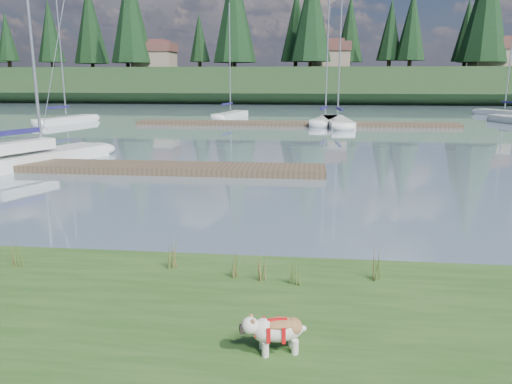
# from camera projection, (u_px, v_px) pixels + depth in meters

# --- Properties ---
(ground) EXTENTS (200.00, 200.00, 0.00)m
(ground) POSITION_uv_depth(u_px,v_px,m) (270.00, 125.00, 40.86)
(ground) COLOR #7A90A2
(ground) RESTS_ON ground
(ridge) EXTENTS (200.00, 20.00, 5.00)m
(ridge) POSITION_uv_depth(u_px,v_px,m) (292.00, 86.00, 81.94)
(ridge) COLOR #1C3218
(ridge) RESTS_ON ground
(bulldog) EXTENTS (0.87, 0.49, 0.51)m
(bulldog) POSITION_uv_depth(u_px,v_px,m) (277.00, 329.00, 6.45)
(bulldog) COLOR silver
(bulldog) RESTS_ON bank
(sailboat_main) EXTENTS (4.98, 9.00, 12.91)m
(sailboat_main) POSITION_uv_depth(u_px,v_px,m) (41.00, 155.00, 22.64)
(sailboat_main) COLOR silver
(sailboat_main) RESTS_ON ground
(dock_near) EXTENTS (16.00, 2.00, 0.30)m
(dock_near) POSITION_uv_depth(u_px,v_px,m) (134.00, 167.00, 20.92)
(dock_near) COLOR #4C3D2C
(dock_near) RESTS_ON ground
(dock_far) EXTENTS (26.00, 2.20, 0.30)m
(dock_far) POSITION_uv_depth(u_px,v_px,m) (294.00, 124.00, 40.61)
(dock_far) COLOR #4C3D2C
(dock_far) RESTS_ON ground
(sailboat_bg_0) EXTENTS (3.28, 7.27, 10.47)m
(sailboat_bg_0) POSITION_uv_depth(u_px,v_px,m) (72.00, 119.00, 42.93)
(sailboat_bg_0) COLOR silver
(sailboat_bg_0) RESTS_ON ground
(sailboat_bg_1) EXTENTS (2.81, 7.16, 10.59)m
(sailboat_bg_1) POSITION_uv_depth(u_px,v_px,m) (233.00, 114.00, 48.29)
(sailboat_bg_1) COLOR silver
(sailboat_bg_1) RESTS_ON ground
(sailboat_bg_2) EXTENTS (2.81, 7.26, 10.80)m
(sailboat_bg_2) POSITION_uv_depth(u_px,v_px,m) (327.00, 120.00, 42.21)
(sailboat_bg_2) COLOR silver
(sailboat_bg_2) RESTS_ON ground
(sailboat_bg_3) EXTENTS (2.41, 8.92, 12.86)m
(sailboat_bg_3) POSITION_uv_depth(u_px,v_px,m) (336.00, 121.00, 41.38)
(sailboat_bg_3) COLOR silver
(sailboat_bg_3) RESTS_ON ground
(sailboat_bg_5) EXTENTS (4.80, 6.84, 10.27)m
(sailboat_bg_5) POSITION_uv_depth(u_px,v_px,m) (499.00, 112.00, 50.96)
(sailboat_bg_5) COLOR silver
(sailboat_bg_5) RESTS_ON ground
(weed_0) EXTENTS (0.17, 0.14, 0.72)m
(weed_0) POSITION_uv_depth(u_px,v_px,m) (172.00, 253.00, 9.29)
(weed_0) COLOR #475B23
(weed_0) RESTS_ON bank
(weed_1) EXTENTS (0.17, 0.14, 0.52)m
(weed_1) POSITION_uv_depth(u_px,v_px,m) (232.00, 265.00, 8.91)
(weed_1) COLOR #475B23
(weed_1) RESTS_ON bank
(weed_2) EXTENTS (0.17, 0.14, 0.64)m
(weed_2) POSITION_uv_depth(u_px,v_px,m) (264.00, 266.00, 8.74)
(weed_2) COLOR #475B23
(weed_2) RESTS_ON bank
(weed_3) EXTENTS (0.17, 0.14, 0.65)m
(weed_3) POSITION_uv_depth(u_px,v_px,m) (19.00, 252.00, 9.43)
(weed_3) COLOR #475B23
(weed_3) RESTS_ON bank
(weed_4) EXTENTS (0.17, 0.14, 0.52)m
(weed_4) POSITION_uv_depth(u_px,v_px,m) (297.00, 273.00, 8.57)
(weed_4) COLOR #475B23
(weed_4) RESTS_ON bank
(weed_5) EXTENTS (0.17, 0.14, 0.64)m
(weed_5) POSITION_uv_depth(u_px,v_px,m) (377.00, 265.00, 8.79)
(weed_5) COLOR #475B23
(weed_5) RESTS_ON bank
(mud_lip) EXTENTS (60.00, 0.50, 0.14)m
(mud_lip) POSITION_uv_depth(u_px,v_px,m) (143.00, 266.00, 10.24)
(mud_lip) COLOR #33281C
(mud_lip) RESTS_ON ground
(conifer_1) EXTENTS (4.40, 4.40, 11.30)m
(conifer_1) POSITION_uv_depth(u_px,v_px,m) (50.00, 31.00, 82.32)
(conifer_1) COLOR #382619
(conifer_1) RESTS_ON ridge
(conifer_2) EXTENTS (6.60, 6.60, 16.05)m
(conifer_2) POSITION_uv_depth(u_px,v_px,m) (130.00, 13.00, 77.30)
(conifer_2) COLOR #382619
(conifer_2) RESTS_ON ridge
(conifer_3) EXTENTS (4.84, 4.84, 12.25)m
(conifer_3) POSITION_uv_depth(u_px,v_px,m) (230.00, 27.00, 79.97)
(conifer_3) COLOR #382619
(conifer_3) RESTS_ON ridge
(conifer_4) EXTENTS (6.16, 6.16, 15.10)m
(conifer_4) POSITION_uv_depth(u_px,v_px,m) (312.00, 12.00, 72.46)
(conifer_4) COLOR #382619
(conifer_4) RESTS_ON ridge
(conifer_5) EXTENTS (3.96, 3.96, 10.35)m
(conifer_5) POSITION_uv_depth(u_px,v_px,m) (391.00, 30.00, 75.56)
(conifer_5) COLOR #382619
(conifer_5) RESTS_ON ridge
(conifer_6) EXTENTS (7.04, 7.04, 17.00)m
(conifer_6) POSITION_uv_depth(u_px,v_px,m) (487.00, 5.00, 71.51)
(conifer_6) COLOR #382619
(conifer_6) RESTS_ON ridge
(house_0) EXTENTS (6.30, 5.30, 4.65)m
(house_0) POSITION_uv_depth(u_px,v_px,m) (155.00, 55.00, 80.32)
(house_0) COLOR gray
(house_0) RESTS_ON ridge
(house_1) EXTENTS (6.30, 5.30, 4.65)m
(house_1) POSITION_uv_depth(u_px,v_px,m) (330.00, 54.00, 78.28)
(house_1) COLOR gray
(house_1) RESTS_ON ridge
(house_2) EXTENTS (6.30, 5.30, 4.65)m
(house_2) POSITION_uv_depth(u_px,v_px,m) (494.00, 53.00, 73.77)
(house_2) COLOR gray
(house_2) RESTS_ON ridge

